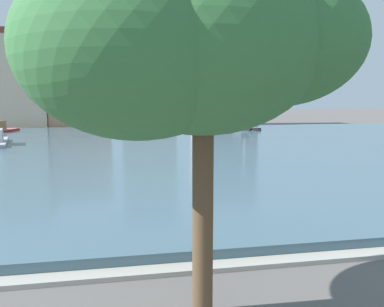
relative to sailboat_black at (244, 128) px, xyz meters
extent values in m
cube|color=#476675|center=(-14.78, -14.31, -0.35)|extent=(83.16, 44.49, 0.38)
cube|color=#ADA89E|center=(-14.78, -36.80, -0.47)|extent=(83.16, 0.50, 0.12)
ellipsoid|color=red|center=(-28.20, 4.23, -0.25)|extent=(2.49, 2.48, 0.53)
cube|color=black|center=(-0.10, 0.33, -0.22)|extent=(3.07, 5.48, 0.63)
ellipsoid|color=black|center=(0.61, -2.05, -0.22)|extent=(1.94, 2.18, 0.60)
cube|color=slate|center=(-0.10, 0.33, 0.13)|extent=(3.01, 5.37, 0.06)
cube|color=#333338|center=(-0.21, 0.70, 0.63)|extent=(1.62, 2.08, 0.94)
cylinder|color=silver|center=(0.01, -0.05, 2.84)|extent=(0.12, 0.12, 5.48)
cylinder|color=silver|center=(-0.25, 0.83, 1.00)|extent=(0.60, 1.78, 0.08)
cylinder|color=brown|center=(-13.52, -38.69, 1.39)|extent=(0.38, 0.38, 3.86)
ellipsoid|color=#336B38|center=(-13.52, -38.69, 4.38)|extent=(4.05, 4.05, 3.03)
ellipsoid|color=#336B38|center=(-12.20, -38.71, 4.50)|extent=(3.04, 3.04, 2.28)
ellipsoid|color=#336B38|center=(-14.64, -38.75, 4.29)|extent=(3.95, 3.95, 2.96)
cube|color=#C6B293|center=(-28.81, 11.62, 5.71)|extent=(8.05, 5.42, 12.49)
cube|color=brown|center=(-28.81, 11.62, 12.35)|extent=(8.21, 5.53, 0.80)
cube|color=tan|center=(-20.60, 12.02, 4.52)|extent=(8.19, 5.12, 10.11)
cube|color=brown|center=(-20.60, 12.02, 9.98)|extent=(8.36, 5.22, 0.80)
cube|color=#C6B293|center=(-11.10, 10.84, 5.89)|extent=(7.47, 6.59, 12.85)
cube|color=#42424C|center=(-11.10, 10.84, 12.72)|extent=(7.62, 6.72, 0.80)
cube|color=gray|center=(0.93, 13.70, 5.52)|extent=(8.97, 7.62, 12.12)
cube|color=brown|center=(0.93, 13.70, 11.98)|extent=(9.15, 7.77, 0.80)
camera|label=1|loc=(-14.93, -45.26, 3.49)|focal=35.84mm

